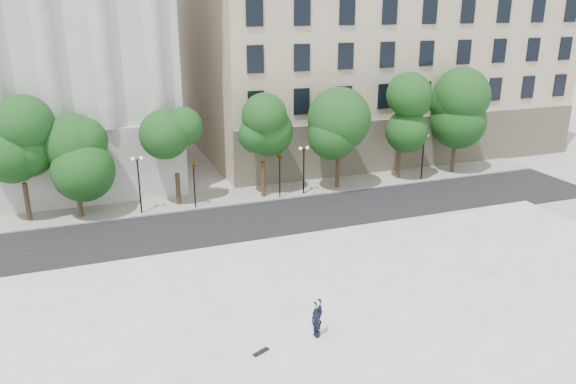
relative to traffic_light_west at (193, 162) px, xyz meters
name	(u,v)px	position (x,y,z in m)	size (l,w,h in m)	color
ground	(351,374)	(2.11, -22.30, -3.70)	(160.00, 160.00, 0.00)	#BBB8B1
plaza	(323,333)	(2.11, -19.30, -3.47)	(44.00, 22.00, 0.45)	white
street	(237,225)	(2.11, -4.30, -3.69)	(60.00, 8.00, 0.02)	black
far_sidewalk	(217,198)	(2.11, 1.70, -3.64)	(60.00, 4.00, 0.12)	#A4A397
building_east	(360,40)	(22.11, 16.61, 7.45)	(36.00, 26.15, 23.00)	beige
traffic_light_west	(193,162)	(0.00, 0.00, 0.00)	(0.56, 1.76, 4.20)	black
traffic_light_east	(280,155)	(6.85, 0.00, -0.08)	(0.77, 1.60, 4.13)	black
person_lying	(317,332)	(1.59, -19.79, -2.99)	(0.67, 0.44, 1.85)	black
skateboard	(261,352)	(-1.19, -20.11, -3.20)	(0.81, 0.21, 0.08)	black
street_trees	(280,132)	(7.30, 1.13, 1.54)	(39.96, 4.91, 8.06)	#382619
lamp_posts	(221,169)	(2.15, 0.30, -0.78)	(37.71, 0.28, 4.45)	black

